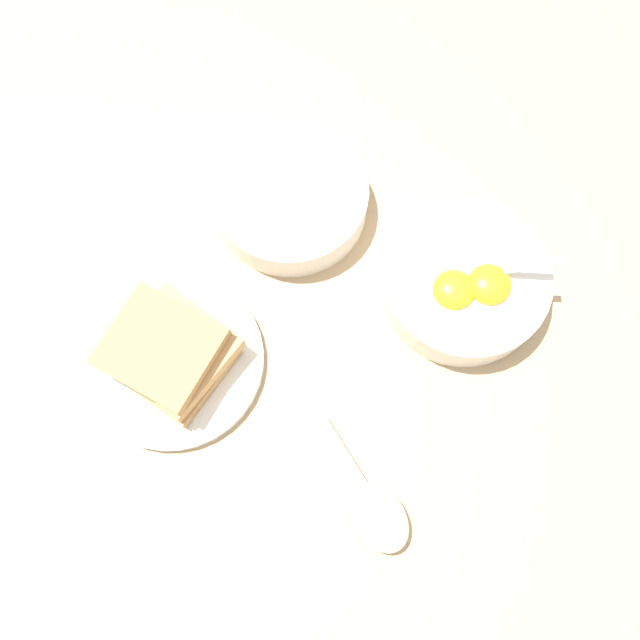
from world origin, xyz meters
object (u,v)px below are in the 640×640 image
at_px(toast_plate, 175,360).
at_px(toast_sandwich, 169,353).
at_px(soup_spoon, 373,508).
at_px(congee_bowl, 290,197).
at_px(egg_bowl, 464,282).

distance_m(toast_plate, toast_sandwich, 0.03).
relative_size(toast_sandwich, soup_spoon, 0.91).
bearing_deg(toast_plate, toast_sandwich, -40.20).
height_order(toast_plate, congee_bowl, congee_bowl).
height_order(egg_bowl, toast_sandwich, egg_bowl).
bearing_deg(toast_sandwich, egg_bowl, -25.22).
distance_m(toast_plate, soup_spoon, 0.24).
distance_m(egg_bowl, toast_sandwich, 0.30).
bearing_deg(soup_spoon, congee_bowl, 64.21).
xyz_separation_m(toast_sandwich, congee_bowl, (0.20, 0.06, -0.01)).
distance_m(toast_sandwich, congee_bowl, 0.20).
xyz_separation_m(toast_plate, congee_bowl, (0.20, 0.06, 0.02)).
xyz_separation_m(egg_bowl, toast_sandwich, (-0.27, 0.13, 0.01)).
bearing_deg(toast_sandwich, soup_spoon, -76.45).
height_order(egg_bowl, toast_plate, egg_bowl).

